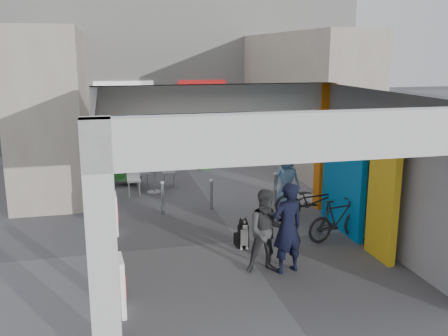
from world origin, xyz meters
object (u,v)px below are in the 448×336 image
object	(u,v)px
produce_stand	(121,175)
man_with_dog	(287,228)
bicycle_rear	(338,220)
cafe_set	(149,180)
border_collie	(242,235)
man_elderly	(287,180)
man_crates	(195,136)
man_back_turned	(267,231)
bicycle_front	(314,201)
white_van	(225,137)

from	to	relation	value
produce_stand	man_with_dog	distance (m)	8.19
bicycle_rear	cafe_set	bearing A→B (deg)	23.67
border_collie	man_elderly	bearing A→B (deg)	50.95
cafe_set	bicycle_rear	size ratio (longest dim) A/B	0.96
produce_stand	man_with_dog	size ratio (longest dim) A/B	0.69
bicycle_rear	man_crates	bearing A→B (deg)	-2.32
cafe_set	man_with_dog	xyz separation A→B (m)	(2.12, -6.73, 0.59)
man_back_turned	bicycle_front	xyz separation A→B (m)	(2.16, 2.68, -0.32)
produce_stand	bicycle_rear	bearing A→B (deg)	-56.85
cafe_set	produce_stand	world-z (taller)	cafe_set
border_collie	man_with_dog	distance (m)	1.65
border_collie	white_van	distance (m)	10.69
man_with_dog	man_back_turned	xyz separation A→B (m)	(-0.39, 0.10, -0.07)
border_collie	white_van	size ratio (longest dim) A/B	0.17
man_with_dog	bicycle_rear	size ratio (longest dim) A/B	1.12
man_elderly	white_van	xyz separation A→B (m)	(0.06, 7.76, -0.04)
man_with_dog	man_elderly	bearing A→B (deg)	-124.02
bicycle_front	border_collie	bearing A→B (deg)	143.57
man_crates	produce_stand	bearing A→B (deg)	67.95
border_collie	man_elderly	size ratio (longest dim) A/B	0.48
man_elderly	man_back_turned	bearing A→B (deg)	-112.35
man_crates	border_collie	bearing A→B (deg)	107.56
man_crates	bicycle_rear	world-z (taller)	man_crates
produce_stand	man_elderly	distance (m)	5.70
produce_stand	border_collie	distance (m)	6.65
cafe_set	man_crates	bearing A→B (deg)	61.72
cafe_set	white_van	xyz separation A→B (m)	(3.72, 5.17, 0.38)
cafe_set	man_back_turned	size ratio (longest dim) A/B	0.93
man_back_turned	cafe_set	bearing A→B (deg)	111.15
man_back_turned	bicycle_front	distance (m)	3.46
man_elderly	bicycle_rear	bearing A→B (deg)	-81.99
border_collie	man_elderly	distance (m)	3.44
bicycle_rear	white_van	size ratio (longest dim) A/B	0.39
bicycle_front	white_van	bearing A→B (deg)	24.28
man_back_turned	produce_stand	bearing A→B (deg)	115.51
white_van	man_back_turned	bearing A→B (deg)	177.51
cafe_set	bicycle_rear	bearing A→B (deg)	-54.02
cafe_set	man_elderly	world-z (taller)	man_elderly
border_collie	man_elderly	xyz separation A→B (m)	(2.06, 2.71, 0.47)
cafe_set	bicycle_rear	distance (m)	6.63
border_collie	bicycle_front	bearing A→B (deg)	28.50
border_collie	man_with_dog	xyz separation A→B (m)	(0.52, -1.43, 0.64)
cafe_set	man_back_turned	xyz separation A→B (m)	(1.73, -6.63, 0.51)
white_van	produce_stand	bearing A→B (deg)	140.25
man_with_dog	bicycle_front	distance (m)	3.32
border_collie	man_elderly	world-z (taller)	man_elderly
cafe_set	man_elderly	xyz separation A→B (m)	(3.66, -2.59, 0.42)
produce_stand	man_back_turned	bearing A→B (deg)	-75.11
cafe_set	man_back_turned	bearing A→B (deg)	-75.36
produce_stand	man_crates	bearing A→B (deg)	42.51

